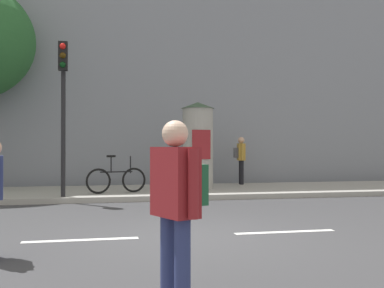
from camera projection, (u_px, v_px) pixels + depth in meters
ground_plane at (188, 236)px, 7.79m from camera, size 80.00×80.00×0.00m
sidewalk_curb at (143, 192)px, 14.63m from camera, size 36.00×4.00×0.15m
lane_markings at (188, 236)px, 7.79m from camera, size 25.80×0.16×0.01m
building_backdrop at (130, 45)px, 19.57m from camera, size 36.00×5.00×11.39m
traffic_light at (63, 92)px, 12.45m from camera, size 0.24×0.45×4.08m
poster_column at (198, 145)px, 14.93m from camera, size 1.06×1.06×2.74m
pedestrian_in_dark_shirt at (177, 198)px, 4.12m from camera, size 0.49×0.60×1.70m
pedestrian_with_bag at (241, 156)px, 16.79m from camera, size 0.44×0.64×1.68m
bicycle_leaning at (116, 180)px, 13.54m from camera, size 1.73×0.48×1.09m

